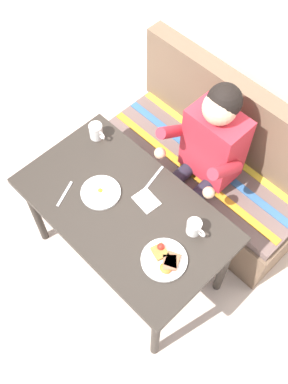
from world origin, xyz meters
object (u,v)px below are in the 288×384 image
object	(u,v)px
table	(125,215)
couch	(208,168)
knife	(153,179)
person	(206,153)
coffee_mug_second	(96,131)
napkin	(146,201)
plate_breakfast	(165,259)
fork	(65,194)
plate_eggs	(101,192)
coffee_mug	(194,227)

from	to	relation	value
table	couch	world-z (taller)	couch
couch	knife	distance (m)	0.66
table	person	xyz separation A→B (m)	(0.07, 0.59, 0.09)
coffee_mug_second	napkin	distance (m)	0.54
person	coffee_mug_second	bearing A→B (deg)	-145.54
plate_breakfast	fork	size ratio (longest dim) A/B	1.40
person	napkin	world-z (taller)	person
couch	fork	bearing A→B (deg)	-107.33
fork	plate_breakfast	bearing A→B (deg)	-13.68
table	napkin	distance (m)	0.15
table	coffee_mug_second	size ratio (longest dim) A/B	10.17
couch	person	world-z (taller)	person
coffee_mug_second	fork	bearing A→B (deg)	-65.63
couch	coffee_mug_second	distance (m)	0.85
table	person	distance (m)	0.60
table	plate_eggs	size ratio (longest dim) A/B	5.39
person	napkin	bearing A→B (deg)	-91.76
couch	coffee_mug	world-z (taller)	couch
plate_breakfast	coffee_mug_second	world-z (taller)	coffee_mug_second
fork	person	bearing A→B (deg)	41.39
fork	couch	bearing A→B (deg)	49.38
couch	person	distance (m)	0.45
couch	coffee_mug_second	size ratio (longest dim) A/B	12.20
person	fork	size ratio (longest dim) A/B	7.13
plate_eggs	fork	size ratio (longest dim) A/B	1.31
coffee_mug	table	bearing A→B (deg)	-155.68
plate_breakfast	coffee_mug	distance (m)	0.23
couch	knife	world-z (taller)	couch
table	napkin	world-z (taller)	napkin
plate_eggs	coffee_mug_second	bearing A→B (deg)	141.76
person	coffee_mug	bearing A→B (deg)	-55.57
plate_breakfast	fork	distance (m)	0.67
table	coffee_mug	xyz separation A→B (m)	(0.36, 0.16, 0.13)
coffee_mug	couch	bearing A→B (deg)	121.01
napkin	person	bearing A→B (deg)	88.24
table	plate_breakfast	distance (m)	0.39
plate_breakfast	coffee_mug_second	distance (m)	0.89
coffee_mug	coffee_mug_second	xyz separation A→B (m)	(-0.83, 0.05, 0.01)
couch	plate_breakfast	xyz separation A→B (m)	(0.37, -0.83, 0.41)
napkin	plate_eggs	bearing A→B (deg)	-145.51
table	fork	xyz separation A→B (m)	(-0.29, -0.18, 0.08)
fork	table	bearing A→B (deg)	7.91
plate_eggs	coffee_mug	xyz separation A→B (m)	(0.52, 0.19, 0.04)
person	plate_breakfast	xyz separation A→B (m)	(0.30, -0.66, 0.00)
person	coffee_mug	world-z (taller)	person
coffee_mug	napkin	distance (m)	0.31
couch	person	xyz separation A→B (m)	(0.07, -0.17, 0.41)
couch	plate_eggs	size ratio (longest dim) A/B	6.46
table	person	size ratio (longest dim) A/B	0.99
table	knife	bearing A→B (deg)	95.04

